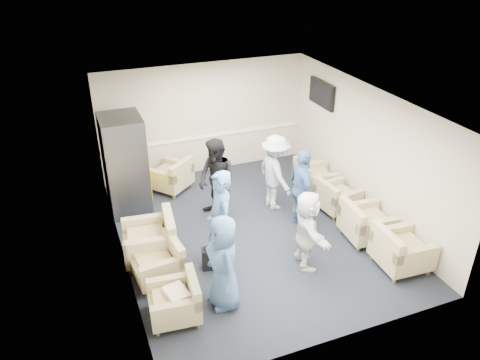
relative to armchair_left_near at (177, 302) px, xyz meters
name	(u,v)px	position (x,y,z in m)	size (l,w,h in m)	color
floor	(252,232)	(1.96, 1.72, -0.30)	(6.00, 6.00, 0.00)	black
ceiling	(254,102)	(1.96, 1.72, 2.40)	(6.00, 6.00, 0.00)	white
back_wall	(205,119)	(1.96, 4.72, 1.05)	(5.00, 0.02, 2.70)	beige
front_wall	(340,267)	(1.96, -1.28, 1.05)	(5.00, 0.02, 2.70)	beige
left_wall	(117,196)	(-0.54, 1.72, 1.05)	(0.02, 6.00, 2.70)	beige
right_wall	(366,152)	(4.46, 1.72, 1.05)	(0.02, 6.00, 2.70)	beige
chair_rail	(205,137)	(1.96, 4.70, 0.60)	(4.98, 0.04, 0.06)	white
tv	(322,94)	(4.39, 3.52, 1.75)	(0.10, 1.00, 0.58)	black
armchair_left_near	(177,302)	(0.00, 0.00, 0.00)	(0.82, 0.82, 0.60)	tan
armchair_left_mid	(160,263)	(-0.04, 1.01, 0.01)	(0.87, 0.87, 0.63)	tan
armchair_left_far	(153,241)	(-0.03, 1.62, 0.06)	(1.01, 1.01, 0.73)	tan
armchair_right_near	(399,251)	(3.94, -0.23, 0.04)	(0.90, 0.90, 0.68)	tan
armchair_right_midnear	(364,224)	(3.88, 0.74, 0.04)	(0.91, 0.91, 0.67)	tan
armchair_right_midfar	(335,198)	(3.93, 1.85, 0.00)	(0.84, 0.84, 0.61)	tan
armchair_right_far	(313,179)	(3.87, 2.74, 0.02)	(0.91, 0.91, 0.65)	tan
armchair_corner	(172,177)	(0.92, 4.01, 0.03)	(1.15, 1.15, 0.65)	tan
vending_machine	(125,164)	(-0.14, 3.55, 0.75)	(0.85, 0.99, 2.09)	#53545C
backpack	(210,256)	(0.84, 0.96, -0.05)	(0.32, 0.25, 0.49)	black
pillow	(177,294)	(0.00, 0.01, 0.16)	(0.40, 0.30, 0.12)	white
person_front_left	(223,263)	(0.77, 0.03, 0.51)	(0.79, 0.51, 1.61)	#41669C
person_mid_left	(220,222)	(1.04, 0.95, 0.64)	(0.68, 0.45, 1.88)	#41669C
person_back_left	(217,181)	(1.49, 2.48, 0.58)	(0.85, 0.67, 1.76)	black
person_back_right	(275,173)	(2.78, 2.46, 0.53)	(1.07, 0.62, 1.66)	silver
person_mid_right	(302,190)	(2.95, 1.60, 0.53)	(0.98, 0.41, 1.67)	#41669C
person_front_right	(307,230)	(2.45, 0.45, 0.44)	(1.37, 0.43, 1.47)	white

